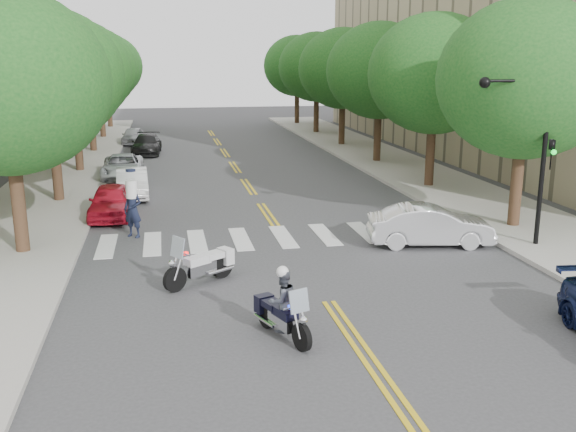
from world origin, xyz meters
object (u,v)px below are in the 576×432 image
object	(u,v)px
officer_standing	(133,210)
convertible	(430,226)
motorcycle_parked	(205,265)
motorcycle_police	(281,306)

from	to	relation	value
officer_standing	convertible	world-z (taller)	officer_standing
officer_standing	convertible	bearing A→B (deg)	19.14
officer_standing	convertible	size ratio (longest dim) A/B	0.47
officer_standing	convertible	xyz separation A→B (m)	(10.07, -3.05, -0.30)
motorcycle_parked	convertible	world-z (taller)	motorcycle_parked
motorcycle_police	convertible	bearing A→B (deg)	-156.25
motorcycle_parked	convertible	size ratio (longest dim) A/B	0.50
motorcycle_parked	officer_standing	bearing A→B (deg)	-12.35
officer_standing	motorcycle_police	bearing A→B (deg)	-32.83
motorcycle_police	motorcycle_parked	bearing A→B (deg)	-91.35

